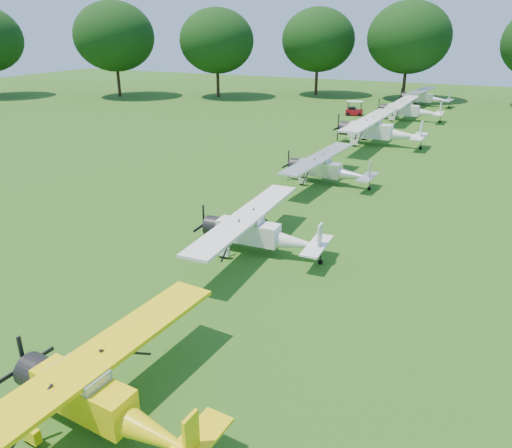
{
  "coord_description": "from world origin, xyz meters",
  "views": [
    {
      "loc": [
        9.07,
        -16.39,
        9.73
      ],
      "look_at": [
        0.35,
        2.51,
        1.4
      ],
      "focal_mm": 35.0,
      "sensor_mm": 36.0,
      "label": 1
    }
  ],
  "objects_px": {
    "aircraft_6": "(408,109)",
    "aircraft_7": "(424,96)",
    "aircraft_4": "(326,167)",
    "aircraft_3": "(257,230)",
    "aircraft_5": "(377,129)",
    "golf_cart": "(354,111)",
    "aircraft_2": "(96,397)"
  },
  "relations": [
    {
      "from": "aircraft_6",
      "to": "aircraft_7",
      "type": "relative_size",
      "value": 1.06
    },
    {
      "from": "aircraft_4",
      "to": "aircraft_7",
      "type": "height_order",
      "value": "aircraft_7"
    },
    {
      "from": "aircraft_3",
      "to": "aircraft_4",
      "type": "relative_size",
      "value": 1.01
    },
    {
      "from": "aircraft_4",
      "to": "aircraft_5",
      "type": "distance_m",
      "value": 12.78
    },
    {
      "from": "aircraft_5",
      "to": "aircraft_6",
      "type": "bearing_deg",
      "value": 90.78
    },
    {
      "from": "aircraft_5",
      "to": "golf_cart",
      "type": "height_order",
      "value": "aircraft_5"
    },
    {
      "from": "aircraft_6",
      "to": "golf_cart",
      "type": "xyz_separation_m",
      "value": [
        -6.13,
        0.83,
        -0.74
      ]
    },
    {
      "from": "aircraft_4",
      "to": "golf_cart",
      "type": "height_order",
      "value": "aircraft_4"
    },
    {
      "from": "aircraft_5",
      "to": "aircraft_4",
      "type": "bearing_deg",
      "value": -89.55
    },
    {
      "from": "aircraft_3",
      "to": "aircraft_5",
      "type": "relative_size",
      "value": 0.79
    },
    {
      "from": "aircraft_3",
      "to": "golf_cart",
      "type": "height_order",
      "value": "aircraft_3"
    },
    {
      "from": "aircraft_2",
      "to": "aircraft_6",
      "type": "relative_size",
      "value": 0.88
    },
    {
      "from": "aircraft_6",
      "to": "golf_cart",
      "type": "distance_m",
      "value": 6.23
    },
    {
      "from": "golf_cart",
      "to": "aircraft_6",
      "type": "bearing_deg",
      "value": -18.23
    },
    {
      "from": "aircraft_5",
      "to": "golf_cart",
      "type": "distance_m",
      "value": 15.32
    },
    {
      "from": "aircraft_5",
      "to": "golf_cart",
      "type": "relative_size",
      "value": 5.92
    },
    {
      "from": "aircraft_3",
      "to": "golf_cart",
      "type": "distance_m",
      "value": 39.02
    },
    {
      "from": "aircraft_3",
      "to": "aircraft_6",
      "type": "bearing_deg",
      "value": 87.93
    },
    {
      "from": "golf_cart",
      "to": "aircraft_5",
      "type": "bearing_deg",
      "value": -78.91
    },
    {
      "from": "aircraft_6",
      "to": "aircraft_7",
      "type": "bearing_deg",
      "value": 91.23
    },
    {
      "from": "aircraft_7",
      "to": "aircraft_2",
      "type": "bearing_deg",
      "value": -82.24
    },
    {
      "from": "aircraft_3",
      "to": "aircraft_4",
      "type": "distance_m",
      "value": 11.65
    },
    {
      "from": "aircraft_7",
      "to": "aircraft_6",
      "type": "bearing_deg",
      "value": -83.09
    },
    {
      "from": "aircraft_2",
      "to": "aircraft_5",
      "type": "relative_size",
      "value": 0.8
    },
    {
      "from": "aircraft_6",
      "to": "aircraft_5",
      "type": "bearing_deg",
      "value": -90.13
    },
    {
      "from": "aircraft_5",
      "to": "aircraft_6",
      "type": "height_order",
      "value": "aircraft_5"
    },
    {
      "from": "aircraft_2",
      "to": "aircraft_4",
      "type": "distance_m",
      "value": 23.24
    },
    {
      "from": "aircraft_3",
      "to": "golf_cart",
      "type": "xyz_separation_m",
      "value": [
        -5.47,
        38.63,
        -0.57
      ]
    },
    {
      "from": "aircraft_4",
      "to": "aircraft_5",
      "type": "bearing_deg",
      "value": 92.18
    },
    {
      "from": "aircraft_5",
      "to": "aircraft_6",
      "type": "relative_size",
      "value": 1.1
    },
    {
      "from": "aircraft_2",
      "to": "aircraft_4",
      "type": "xyz_separation_m",
      "value": [
        -1.27,
        23.2,
        -0.03
      ]
    },
    {
      "from": "aircraft_3",
      "to": "aircraft_7",
      "type": "height_order",
      "value": "aircraft_7"
    }
  ]
}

